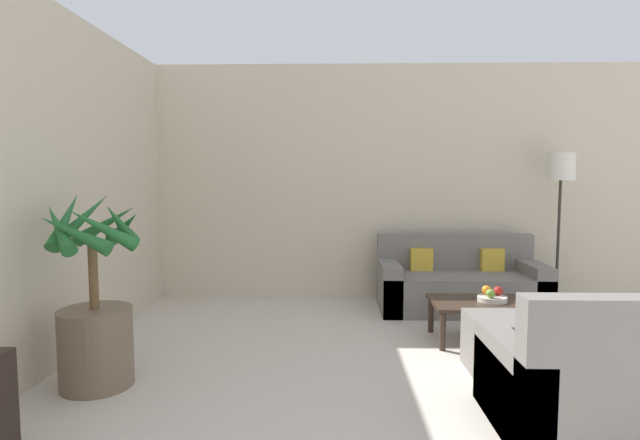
{
  "coord_description": "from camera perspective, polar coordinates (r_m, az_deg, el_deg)",
  "views": [
    {
      "loc": [
        -1.08,
        0.58,
        1.42
      ],
      "look_at": [
        -1.2,
        5.42,
        1.0
      ],
      "focal_mm": 28.0,
      "sensor_mm": 36.0,
      "label": 1
    }
  ],
  "objects": [
    {
      "name": "wall_back",
      "position": [
        5.91,
        11.96,
        4.18
      ],
      "size": [
        7.81,
        0.06,
        2.7
      ],
      "color": "beige",
      "rests_on": "ground_plane"
    },
    {
      "name": "potted_palm",
      "position": [
        3.75,
        -24.3,
        -10.21
      ],
      "size": [
        0.69,
        0.7,
        1.34
      ],
      "color": "brown",
      "rests_on": "ground_plane"
    },
    {
      "name": "sofa_loveseat",
      "position": [
        5.58,
        15.62,
        -7.14
      ],
      "size": [
        1.71,
        0.77,
        0.79
      ],
      "color": "slate",
      "rests_on": "ground_plane"
    },
    {
      "name": "floor_lamp",
      "position": [
        5.93,
        25.81,
        4.32
      ],
      "size": [
        0.28,
        0.28,
        1.67
      ],
      "color": "#2D2823",
      "rests_on": "ground_plane"
    },
    {
      "name": "coffee_table",
      "position": [
        4.61,
        19.35,
        -9.27
      ],
      "size": [
        1.09,
        0.58,
        0.35
      ],
      "color": "#38281E",
      "rests_on": "ground_plane"
    },
    {
      "name": "fruit_bowl",
      "position": [
        4.6,
        19.07,
        -8.51
      ],
      "size": [
        0.25,
        0.25,
        0.04
      ],
      "color": "beige",
      "rests_on": "coffee_table"
    },
    {
      "name": "apple_red",
      "position": [
        4.65,
        19.69,
        -7.63
      ],
      "size": [
        0.08,
        0.08,
        0.08
      ],
      "color": "red",
      "rests_on": "fruit_bowl"
    },
    {
      "name": "apple_green",
      "position": [
        4.52,
        18.92,
        -7.96
      ],
      "size": [
        0.08,
        0.08,
        0.08
      ],
      "color": "olive",
      "rests_on": "fruit_bowl"
    },
    {
      "name": "orange_fruit",
      "position": [
        4.64,
        18.49,
        -7.6
      ],
      "size": [
        0.08,
        0.08,
        0.08
      ],
      "color": "orange",
      "rests_on": "fruit_bowl"
    },
    {
      "name": "armchair",
      "position": [
        3.22,
        27.09,
        -16.52
      ],
      "size": [
        0.84,
        0.85,
        0.85
      ],
      "color": "slate",
      "rests_on": "ground_plane"
    },
    {
      "name": "ottoman",
      "position": [
        3.97,
        20.97,
        -13.19
      ],
      "size": [
        0.6,
        0.5,
        0.41
      ],
      "color": "slate",
      "rests_on": "ground_plane"
    }
  ]
}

